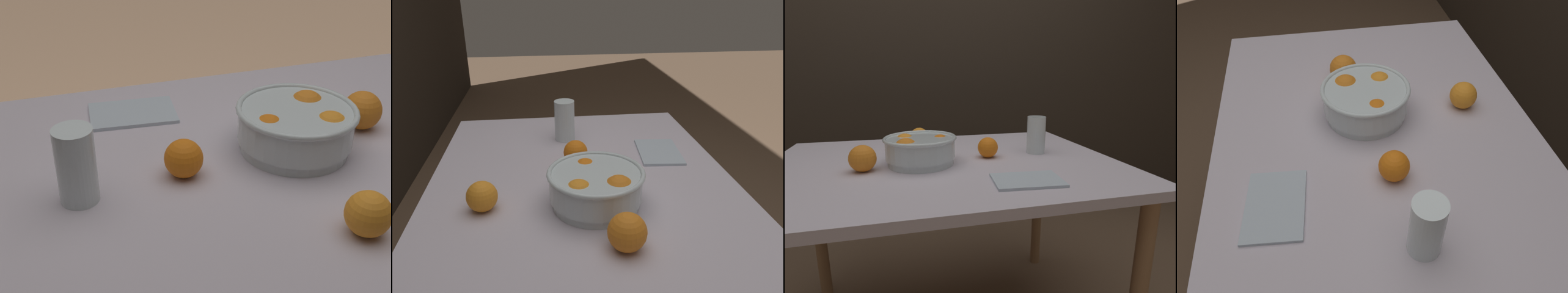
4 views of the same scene
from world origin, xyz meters
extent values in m
cube|color=#2D261E|center=(0.00, 1.01, 1.30)|extent=(8.00, 0.05, 2.60)
cube|color=silver|center=(0.00, 0.00, 0.71)|extent=(1.19, 0.86, 0.03)
cylinder|color=#936B47|center=(-0.53, 0.37, 0.35)|extent=(0.05, 0.05, 0.70)
cylinder|color=#936B47|center=(0.53, 0.37, 0.35)|extent=(0.05, 0.05, 0.70)
cylinder|color=silver|center=(-0.08, -0.02, 0.74)|extent=(0.22, 0.22, 0.02)
cylinder|color=silver|center=(-0.08, -0.02, 0.78)|extent=(0.23, 0.23, 0.07)
torus|color=silver|center=(-0.08, -0.02, 0.82)|extent=(0.24, 0.24, 0.01)
sphere|color=orange|center=(-0.01, 0.00, 0.78)|extent=(0.07, 0.07, 0.07)
sphere|color=orange|center=(-0.13, 0.03, 0.79)|extent=(0.08, 0.08, 0.08)
sphere|color=orange|center=(-0.13, -0.07, 0.79)|extent=(0.08, 0.08, 0.08)
cylinder|color=#F4A314|center=(0.36, 0.03, 0.78)|extent=(0.06, 0.06, 0.11)
cylinder|color=silver|center=(0.36, 0.03, 0.80)|extent=(0.07, 0.07, 0.14)
sphere|color=orange|center=(0.16, 0.01, 0.76)|extent=(0.07, 0.07, 0.07)
sphere|color=orange|center=(-0.07, 0.26, 0.76)|extent=(0.08, 0.08, 0.08)
sphere|color=orange|center=(-0.26, -0.06, 0.77)|extent=(0.08, 0.08, 0.08)
cube|color=silver|center=(0.20, -0.27, 0.73)|extent=(0.20, 0.15, 0.01)
camera|label=1|loc=(0.40, 0.84, 1.29)|focal=50.00mm
camera|label=2|loc=(-0.90, 0.10, 1.25)|focal=35.00mm
camera|label=3|loc=(-0.13, -1.03, 1.02)|focal=28.00mm
camera|label=4|loc=(0.74, -0.15, 1.41)|focal=35.00mm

